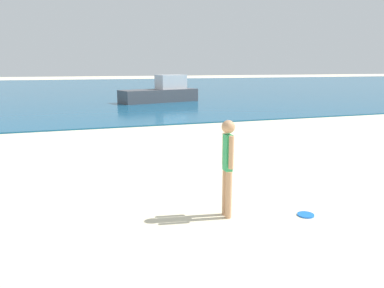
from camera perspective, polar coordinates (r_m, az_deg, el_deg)
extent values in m
cube|color=#14567F|center=(45.74, -15.63, 8.29)|extent=(160.00, 60.00, 0.06)
cylinder|color=tan|center=(6.51, 5.17, -7.40)|extent=(0.11, 0.11, 0.83)
cylinder|color=tan|center=(6.38, 5.64, -7.81)|extent=(0.11, 0.11, 0.83)
cube|color=#2DA35B|center=(6.24, 5.53, -1.33)|extent=(0.13, 0.20, 0.62)
sphere|color=tan|center=(6.15, 5.61, 2.65)|extent=(0.22, 0.22, 0.22)
cylinder|color=tan|center=(6.37, 5.03, -0.73)|extent=(0.08, 0.08, 0.55)
cylinder|color=tan|center=(6.09, 6.06, -1.33)|extent=(0.08, 0.08, 0.55)
cylinder|color=blue|center=(6.88, 17.12, -10.39)|extent=(0.29, 0.29, 0.03)
cube|color=#4C4C51|center=(26.64, -5.14, 7.43)|extent=(5.84, 3.14, 0.89)
cube|color=silver|center=(27.07, -3.28, 9.53)|extent=(2.25, 1.71, 1.00)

